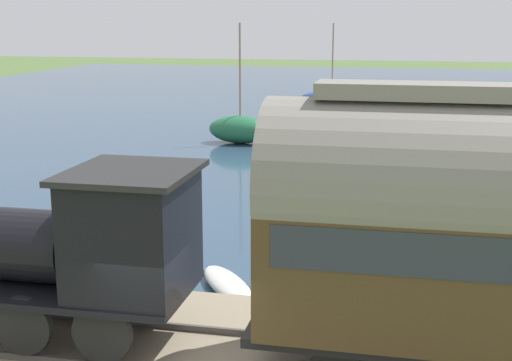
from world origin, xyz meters
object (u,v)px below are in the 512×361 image
at_px(sailboat_blue, 332,98).
at_px(rowboat_near_shore, 228,285).
at_px(sailboat_green, 240,129).
at_px(steam_locomotive, 66,243).

bearing_deg(sailboat_blue, rowboat_near_shore, -164.79).
distance_m(sailboat_green, rowboat_near_shore, 20.24).
relative_size(sailboat_green, rowboat_near_shore, 2.29).
bearing_deg(rowboat_near_shore, sailboat_blue, 58.56).
height_order(sailboat_blue, rowboat_near_shore, sailboat_blue).
relative_size(steam_locomotive, sailboat_blue, 0.98).
relative_size(sailboat_blue, rowboat_near_shore, 2.24).
distance_m(sailboat_blue, rowboat_near_shore, 35.97).
height_order(sailboat_green, sailboat_blue, sailboat_green).
bearing_deg(sailboat_green, rowboat_near_shore, -163.51).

